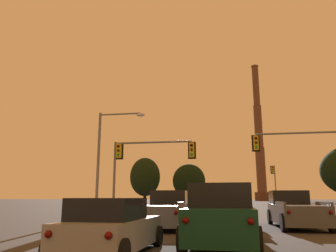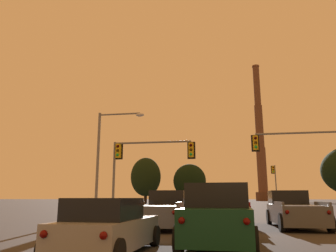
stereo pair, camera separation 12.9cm
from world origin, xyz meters
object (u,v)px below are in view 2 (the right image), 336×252
Objects in this scene: pickup_truck_right_lane_front at (293,211)px; suv_center_lane_second at (219,215)px; traffic_light_overhead_right at (315,150)px; pickup_truck_center_lane_front at (226,210)px; street_lamp at (106,151)px; smokestack at (260,145)px; traffic_light_overhead_left at (141,158)px; hatchback_left_lane_second at (108,228)px; pickup_truck_left_lane_front at (165,211)px; traffic_light_far_right at (275,180)px.

pickup_truck_right_lane_front is 1.11× the size of suv_center_lane_second.
pickup_truck_center_lane_front is at bearing -133.00° from traffic_light_overhead_right.
street_lamp is at bearing 126.65° from suv_center_lane_second.
traffic_light_overhead_left is at bearing -99.87° from smokestack.
traffic_light_overhead_right is at bearing 46.48° from pickup_truck_center_lane_front.
street_lamp is (-2.50, -0.66, 0.54)m from traffic_light_overhead_left.
pickup_truck_center_lane_front is at bearing -96.96° from smokestack.
suv_center_lane_second is at bearing -115.72° from traffic_light_overhead_right.
hatchback_left_lane_second is at bearing -120.99° from traffic_light_overhead_right.
hatchback_left_lane_second is (-2.87, -2.07, -0.23)m from suv_center_lane_second.
smokestack is at bearing 85.14° from suv_center_lane_second.
pickup_truck_right_lane_front is at bearing -30.57° from traffic_light_overhead_left.
street_lamp is (-5.46, 6.08, 4.00)m from pickup_truck_left_lane_front.
traffic_light_overhead_right is at bearing 6.87° from street_lamp.
smokestack reaches higher than pickup_truck_right_lane_front.
street_lamp is at bearing -100.89° from smokestack.
smokestack reaches higher than hatchback_left_lane_second.
smokestack is at bearing 84.47° from pickup_truck_right_lane_front.
traffic_light_overhead_left is 0.10× the size of smokestack.
traffic_light_overhead_right is 14.95m from street_lamp.
pickup_truck_center_lane_front is 1.33× the size of hatchback_left_lane_second.
traffic_light_overhead_left is 2.64m from street_lamp.
street_lamp is at bearing -173.13° from traffic_light_overhead_right.
traffic_light_far_right reaches higher than pickup_truck_right_lane_front.
pickup_truck_left_lane_front is 1.34× the size of hatchback_left_lane_second.
street_lamp is (-8.50, 5.01, 4.00)m from pickup_truck_center_lane_front.
traffic_light_overhead_left is at bearing 149.47° from pickup_truck_right_lane_front.
hatchback_left_lane_second is at bearing -78.83° from traffic_light_overhead_left.
traffic_light_overhead_right is at bearing -92.50° from traffic_light_far_right.
suv_center_lane_second is 0.65× the size of street_lamp.
pickup_truck_center_lane_front is (3.04, 1.06, 0.00)m from pickup_truck_left_lane_front.
traffic_light_far_right is 0.10× the size of smokestack.
pickup_truck_right_lane_front is 11.16m from hatchback_left_lane_second.
pickup_truck_right_lane_front is at bearing -22.29° from street_lamp.
traffic_light_far_right is (7.86, 42.75, 3.28)m from suv_center_lane_second.
traffic_light_overhead_right is (6.34, 6.80, 3.91)m from pickup_truck_center_lane_front.
traffic_light_far_right is at bearing 78.73° from hatchback_left_lane_second.
hatchback_left_lane_second is 18.81m from traffic_light_overhead_right.
suv_center_lane_second is 144.52m from smokestack.
pickup_truck_left_lane_front is at bearing 91.63° from hatchback_left_lane_second.
pickup_truck_center_lane_front is 0.09× the size of smokestack.
hatchback_left_lane_second is (-3.12, -8.94, -0.14)m from pickup_truck_center_lane_front.
street_lamp reaches higher than pickup_truck_right_lane_front.
pickup_truck_right_lane_front is 0.82× the size of traffic_light_overhead_right.
traffic_light_far_right is (4.30, 35.71, 3.37)m from pickup_truck_right_lane_front.
traffic_light_overhead_left is at bearing 14.85° from street_lamp.
hatchback_left_lane_second is at bearing -97.76° from smokestack.
traffic_light_far_right is 101.31m from smokestack.
hatchback_left_lane_second is 46.22m from traffic_light_far_right.
traffic_light_overhead_left is (-12.35, -1.13, -0.46)m from traffic_light_overhead_right.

